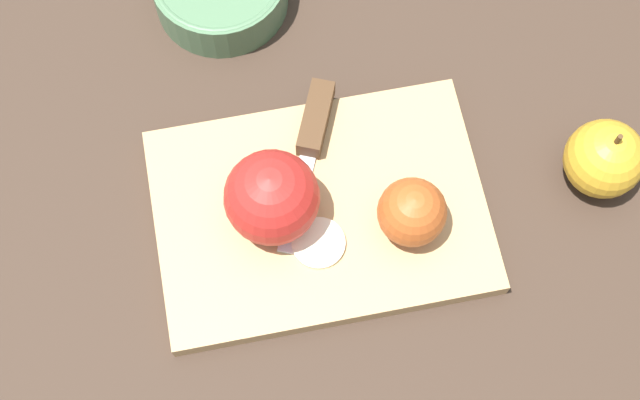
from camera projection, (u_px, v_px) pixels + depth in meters
The scene contains 7 objects.
ground_plane at pixel (320, 215), 0.87m from camera, with size 4.00×4.00×0.00m, color #38281E.
cutting_board at pixel (320, 211), 0.86m from camera, with size 0.32×0.23×0.02m.
apple_half_left at pixel (412, 212), 0.81m from camera, with size 0.06×0.06×0.06m.
apple_half_right at pixel (271, 196), 0.81m from camera, with size 0.09×0.09×0.09m.
knife at pixel (314, 127), 0.87m from camera, with size 0.08×0.17×0.02m.
apple_slice at pixel (318, 243), 0.84m from camera, with size 0.05×0.05×0.01m.
apple_whole at pixel (605, 162), 0.85m from camera, with size 0.08×0.08×0.09m.
Camera 1 is at (0.05, 0.30, 0.82)m, focal length 50.00 mm.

